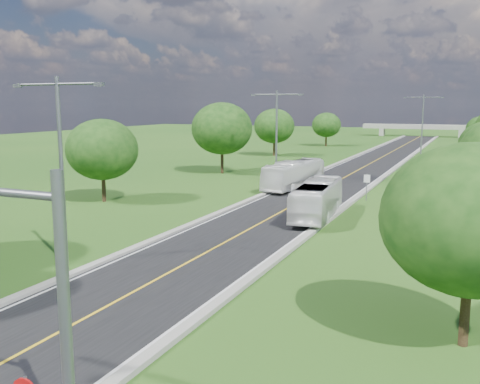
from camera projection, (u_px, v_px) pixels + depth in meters
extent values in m
plane|color=#204C15|center=(358.00, 170.00, 69.93)|extent=(260.00, 260.00, 0.00)
cube|color=black|center=(367.00, 165.00, 75.34)|extent=(8.00, 150.00, 0.06)
cube|color=gray|center=(338.00, 163.00, 77.03)|extent=(0.50, 150.00, 0.22)
cube|color=gray|center=(398.00, 166.00, 73.62)|extent=(0.50, 150.00, 0.22)
cylinder|color=slate|center=(66.00, 328.00, 12.02)|extent=(0.28, 0.28, 7.20)
cylinder|color=slate|center=(367.00, 187.00, 47.82)|extent=(0.08, 0.08, 2.40)
cube|color=white|center=(367.00, 179.00, 47.66)|extent=(0.55, 0.04, 0.70)
cube|color=gray|center=(382.00, 132.00, 145.91)|extent=(1.20, 3.00, 2.00)
cube|color=gray|center=(461.00, 134.00, 137.90)|extent=(1.20, 3.00, 2.00)
cube|color=gray|center=(421.00, 127.00, 141.64)|extent=(30.00, 3.00, 1.20)
cylinder|color=slate|center=(62.00, 173.00, 28.24)|extent=(0.22, 0.22, 10.00)
cylinder|color=slate|center=(36.00, 84.00, 28.05)|extent=(2.80, 0.12, 0.12)
cylinder|color=slate|center=(78.00, 84.00, 26.93)|extent=(2.80, 0.12, 0.12)
cube|color=slate|center=(18.00, 86.00, 28.58)|extent=(0.50, 0.25, 0.18)
cube|color=slate|center=(99.00, 84.00, 26.42)|extent=(0.50, 0.25, 0.18)
cylinder|color=slate|center=(276.00, 137.00, 57.99)|extent=(0.22, 0.22, 10.00)
cylinder|color=slate|center=(265.00, 94.00, 57.81)|extent=(2.80, 0.12, 0.12)
cylinder|color=slate|center=(289.00, 94.00, 56.68)|extent=(2.80, 0.12, 0.12)
cube|color=slate|center=(254.00, 95.00, 58.33)|extent=(0.50, 0.25, 0.18)
cube|color=slate|center=(301.00, 95.00, 56.17)|extent=(0.50, 0.25, 0.18)
cylinder|color=slate|center=(422.00, 127.00, 82.94)|extent=(0.22, 0.22, 10.00)
cylinder|color=slate|center=(414.00, 97.00, 82.75)|extent=(2.80, 0.12, 0.12)
cylinder|color=slate|center=(433.00, 97.00, 81.63)|extent=(2.80, 0.12, 0.12)
cube|color=slate|center=(406.00, 98.00, 83.28)|extent=(0.50, 0.25, 0.18)
cube|color=slate|center=(442.00, 97.00, 81.12)|extent=(0.50, 0.25, 0.18)
cylinder|color=black|center=(104.00, 187.00, 47.27)|extent=(0.36, 0.36, 2.70)
ellipsoid|color=#133A0F|center=(102.00, 149.00, 46.73)|extent=(6.30, 6.30, 5.36)
cylinder|color=black|center=(222.00, 160.00, 66.66)|extent=(0.36, 0.36, 3.24)
ellipsoid|color=#133A0F|center=(222.00, 129.00, 66.01)|extent=(7.56, 7.56, 6.43)
cylinder|color=black|center=(274.00, 147.00, 89.13)|extent=(0.36, 0.36, 2.88)
ellipsoid|color=#133A0F|center=(274.00, 126.00, 88.56)|extent=(6.72, 6.72, 5.71)
cylinder|color=black|center=(326.00, 140.00, 109.80)|extent=(0.36, 0.36, 2.52)
ellipsoid|color=#133A0F|center=(326.00, 125.00, 109.29)|extent=(5.88, 5.88, 5.00)
cylinder|color=black|center=(465.00, 310.00, 19.02)|extent=(0.36, 0.36, 2.70)
ellipsoid|color=#133A0F|center=(472.00, 219.00, 18.48)|extent=(6.30, 6.30, 5.36)
cylinder|color=black|center=(480.00, 144.00, 100.00)|extent=(0.36, 0.36, 2.34)
imported|color=white|center=(317.00, 199.00, 40.44)|extent=(3.31, 10.24, 2.80)
imported|color=white|center=(294.00, 175.00, 54.32)|extent=(3.65, 10.49, 2.86)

